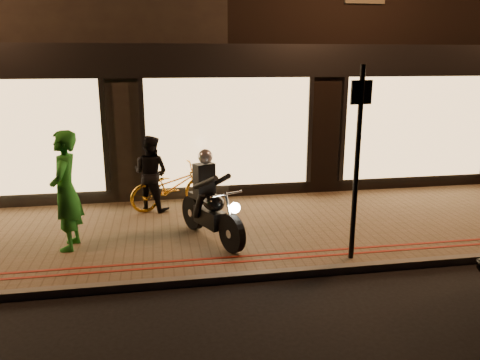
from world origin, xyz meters
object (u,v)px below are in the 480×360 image
motorcycle (210,205)px  sign_post (357,154)px  bicycle_gold (172,186)px  person_green (66,191)px

motorcycle → sign_post: size_ratio=0.60×
sign_post → bicycle_gold: sign_post is taller
sign_post → person_green: (-4.47, 1.20, -0.69)m
bicycle_gold → person_green: person_green is taller
sign_post → bicycle_gold: (-2.71, 3.06, -1.20)m
motorcycle → person_green: size_ratio=0.92×
motorcycle → person_green: 2.38m
motorcycle → person_green: (-2.35, 0.01, 0.38)m
bicycle_gold → person_green: (-1.76, -1.87, 0.52)m
bicycle_gold → person_green: 2.61m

